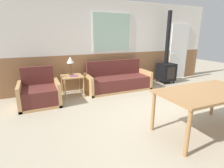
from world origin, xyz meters
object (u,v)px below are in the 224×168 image
at_px(armchair, 40,94).
at_px(side_table, 72,79).
at_px(couch, 118,81).
at_px(table_lamp, 70,61).
at_px(dining_table, 206,95).
at_px(wood_stove, 166,66).

bearing_deg(armchair, side_table, 8.99).
xyz_separation_m(couch, table_lamp, (-1.41, 0.16, 0.71)).
bearing_deg(dining_table, armchair, 136.00).
xyz_separation_m(armchair, side_table, (0.88, 0.37, 0.21)).
distance_m(side_table, table_lamp, 0.51).
xyz_separation_m(armchair, dining_table, (2.59, -2.51, 0.42)).
xyz_separation_m(dining_table, wood_stove, (1.63, 2.90, -0.10)).
bearing_deg(table_lamp, wood_stove, -1.26).
relative_size(couch, wood_stove, 0.82).
bearing_deg(couch, dining_table, -83.82).
bearing_deg(dining_table, couch, 96.18).
height_order(side_table, dining_table, dining_table).
bearing_deg(side_table, armchair, -157.16).
distance_m(couch, table_lamp, 1.59).
relative_size(dining_table, wood_stove, 0.69).
xyz_separation_m(side_table, wood_stove, (3.34, 0.03, 0.11)).
height_order(armchair, dining_table, armchair).
xyz_separation_m(side_table, dining_table, (1.71, -2.88, 0.21)).
distance_m(armchair, wood_stove, 4.25).
distance_m(couch, armchair, 2.31).
height_order(couch, wood_stove, wood_stove).
bearing_deg(dining_table, side_table, 120.75).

